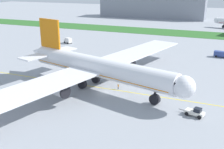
{
  "coord_description": "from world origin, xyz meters",
  "views": [
    {
      "loc": [
        30.26,
        -66.74,
        30.04
      ],
      "look_at": [
        0.31,
        4.91,
        4.09
      ],
      "focal_mm": 44.55,
      "sensor_mm": 36.0,
      "label": 1
    }
  ],
  "objects_px": {
    "ground_crew_wingwalker_port": "(118,86)",
    "traffic_cone_near_nose": "(1,91)",
    "service_truck_baggage_loader": "(68,40)",
    "service_truck_fuel_bowser": "(221,54)",
    "pushback_tug": "(195,112)",
    "airliner_foreground": "(96,67)"
  },
  "relations": [
    {
      "from": "traffic_cone_near_nose",
      "to": "service_truck_baggage_loader",
      "type": "xyz_separation_m",
      "value": [
        -17.01,
        65.08,
        1.25
      ]
    },
    {
      "from": "service_truck_fuel_bowser",
      "to": "traffic_cone_near_nose",
      "type": "bearing_deg",
      "value": -130.86
    },
    {
      "from": "ground_crew_wingwalker_port",
      "to": "traffic_cone_near_nose",
      "type": "bearing_deg",
      "value": -153.4
    },
    {
      "from": "service_truck_baggage_loader",
      "to": "service_truck_fuel_bowser",
      "type": "relative_size",
      "value": 0.81
    },
    {
      "from": "ground_crew_wingwalker_port",
      "to": "traffic_cone_near_nose",
      "type": "relative_size",
      "value": 2.76
    },
    {
      "from": "traffic_cone_near_nose",
      "to": "service_truck_baggage_loader",
      "type": "bearing_deg",
      "value": 104.65
    },
    {
      "from": "ground_crew_wingwalker_port",
      "to": "service_truck_fuel_bowser",
      "type": "xyz_separation_m",
      "value": [
        26.51,
        50.51,
        0.47
      ]
    },
    {
      "from": "pushback_tug",
      "to": "traffic_cone_near_nose",
      "type": "bearing_deg",
      "value": -173.51
    },
    {
      "from": "traffic_cone_near_nose",
      "to": "service_truck_fuel_bowser",
      "type": "height_order",
      "value": "service_truck_fuel_bowser"
    },
    {
      "from": "service_truck_baggage_loader",
      "to": "traffic_cone_near_nose",
      "type": "bearing_deg",
      "value": -75.35
    },
    {
      "from": "airliner_foreground",
      "to": "service_truck_baggage_loader",
      "type": "distance_m",
      "value": 65.8
    },
    {
      "from": "airliner_foreground",
      "to": "service_truck_baggage_loader",
      "type": "relative_size",
      "value": 19.45
    },
    {
      "from": "pushback_tug",
      "to": "ground_crew_wingwalker_port",
      "type": "xyz_separation_m",
      "value": [
        -23.06,
        9.1,
        0.0
      ]
    },
    {
      "from": "pushback_tug",
      "to": "service_truck_baggage_loader",
      "type": "relative_size",
      "value": 1.29
    },
    {
      "from": "airliner_foreground",
      "to": "traffic_cone_near_nose",
      "type": "distance_m",
      "value": 28.33
    },
    {
      "from": "airliner_foreground",
      "to": "service_truck_fuel_bowser",
      "type": "xyz_separation_m",
      "value": [
        32.85,
        51.85,
        -4.95
      ]
    },
    {
      "from": "pushback_tug",
      "to": "ground_crew_wingwalker_port",
      "type": "bearing_deg",
      "value": 158.47
    },
    {
      "from": "ground_crew_wingwalker_port",
      "to": "traffic_cone_near_nose",
      "type": "height_order",
      "value": "ground_crew_wingwalker_port"
    },
    {
      "from": "traffic_cone_near_nose",
      "to": "airliner_foreground",
      "type": "bearing_deg",
      "value": 29.99
    },
    {
      "from": "traffic_cone_near_nose",
      "to": "service_truck_fuel_bowser",
      "type": "relative_size",
      "value": 0.1
    },
    {
      "from": "pushback_tug",
      "to": "traffic_cone_near_nose",
      "type": "height_order",
      "value": "pushback_tug"
    },
    {
      "from": "service_truck_baggage_loader",
      "to": "service_truck_fuel_bowser",
      "type": "bearing_deg",
      "value": 0.46
    }
  ]
}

